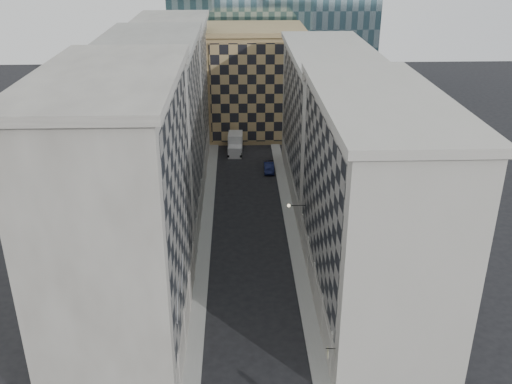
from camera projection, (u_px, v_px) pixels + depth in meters
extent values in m
cube|color=gray|center=(206.00, 231.00, 69.30)|extent=(1.50, 100.00, 0.15)
cube|color=gray|center=(292.00, 229.00, 69.64)|extent=(1.50, 100.00, 0.15)
cube|color=gray|center=(121.00, 219.00, 47.11)|extent=(10.00, 22.00, 23.00)
cube|color=gray|center=(179.00, 201.00, 46.65)|extent=(0.25, 19.36, 18.00)
cube|color=gray|center=(185.00, 316.00, 51.34)|extent=(0.45, 21.12, 3.20)
cube|color=gray|center=(105.00, 76.00, 42.23)|extent=(10.80, 22.80, 0.70)
cylinder|color=gray|center=(174.00, 375.00, 43.57)|extent=(0.90, 0.90, 4.40)
cylinder|color=gray|center=(181.00, 330.00, 48.58)|extent=(0.90, 0.90, 4.40)
cylinder|color=gray|center=(186.00, 293.00, 53.59)|extent=(0.90, 0.90, 4.40)
cylinder|color=gray|center=(190.00, 262.00, 58.60)|extent=(0.90, 0.90, 4.40)
cube|color=gray|center=(155.00, 138.00, 67.35)|extent=(10.00, 22.00, 22.00)
cube|color=gray|center=(196.00, 125.00, 66.89)|extent=(0.25, 19.36, 17.00)
cube|color=gray|center=(199.00, 209.00, 71.37)|extent=(0.45, 21.12, 3.20)
cube|color=gray|center=(148.00, 40.00, 62.68)|extent=(10.80, 22.80, 0.70)
cylinder|color=gray|center=(193.00, 236.00, 63.61)|extent=(0.90, 0.90, 4.40)
cylinder|color=gray|center=(196.00, 214.00, 68.62)|extent=(0.90, 0.90, 4.40)
cylinder|color=gray|center=(199.00, 195.00, 73.63)|extent=(0.90, 0.90, 4.40)
cylinder|color=gray|center=(201.00, 179.00, 78.64)|extent=(0.90, 0.90, 4.40)
cube|color=gray|center=(173.00, 95.00, 87.60)|extent=(10.00, 22.00, 21.00)
cube|color=gray|center=(205.00, 85.00, 87.14)|extent=(0.25, 19.36, 16.00)
cube|color=gray|center=(207.00, 149.00, 91.41)|extent=(0.45, 21.12, 3.20)
cube|color=gray|center=(169.00, 22.00, 83.13)|extent=(10.80, 22.80, 0.70)
cylinder|color=gray|center=(203.00, 164.00, 83.65)|extent=(0.90, 0.90, 4.40)
cylinder|color=gray|center=(205.00, 151.00, 88.66)|extent=(0.90, 0.90, 4.40)
cylinder|color=gray|center=(206.00, 140.00, 93.67)|extent=(0.90, 0.90, 4.40)
cylinder|color=gray|center=(208.00, 129.00, 98.68)|extent=(0.90, 0.90, 4.40)
cube|color=#ACA99E|center=(373.00, 210.00, 52.07)|extent=(10.00, 26.00, 20.00)
cube|color=gray|center=(320.00, 195.00, 51.30)|extent=(0.25, 22.88, 15.00)
cube|color=#ACA99E|center=(316.00, 288.00, 55.38)|extent=(0.45, 24.96, 3.20)
cube|color=#ACA99E|center=(383.00, 99.00, 47.82)|extent=(10.80, 26.80, 0.70)
cylinder|color=#ACA99E|center=(336.00, 355.00, 45.66)|extent=(0.90, 0.90, 4.40)
cylinder|color=#ACA99E|center=(326.00, 315.00, 50.40)|extent=(0.90, 0.90, 4.40)
cylinder|color=#ACA99E|center=(318.00, 283.00, 55.14)|extent=(0.90, 0.90, 4.40)
cylinder|color=#ACA99E|center=(311.00, 255.00, 59.87)|extent=(0.90, 0.90, 4.40)
cylinder|color=#ACA99E|center=(306.00, 232.00, 64.61)|extent=(0.90, 0.90, 4.40)
cube|color=#ACA99E|center=(328.00, 125.00, 76.87)|extent=(10.00, 28.00, 19.00)
cube|color=gray|center=(292.00, 115.00, 76.10)|extent=(0.25, 24.64, 14.00)
cube|color=#ACA99E|center=(291.00, 179.00, 79.97)|extent=(0.45, 26.88, 3.20)
cube|color=#ACA99E|center=(332.00, 51.00, 72.82)|extent=(10.80, 28.80, 0.70)
cube|color=#A48256|center=(255.00, 84.00, 100.47)|extent=(16.00, 14.00, 18.00)
cube|color=tan|center=(256.00, 94.00, 94.00)|extent=(15.20, 0.25, 16.50)
cube|color=#A48256|center=(255.00, 29.00, 96.60)|extent=(16.80, 14.80, 0.80)
cube|color=#2B2721|center=(242.00, 41.00, 111.10)|extent=(6.00, 6.00, 28.00)
cylinder|color=gray|center=(178.00, 302.00, 42.34)|extent=(0.10, 2.33, 2.33)
cylinder|color=gray|center=(182.00, 273.00, 45.98)|extent=(0.10, 2.33, 2.33)
cylinder|color=black|center=(297.00, 205.00, 61.65)|extent=(1.80, 0.08, 0.08)
sphere|color=#FFE5B2|center=(289.00, 206.00, 61.62)|extent=(0.36, 0.36, 0.36)
cube|color=silver|center=(235.00, 151.00, 92.40)|extent=(2.30, 2.49, 1.80)
cube|color=silver|center=(235.00, 142.00, 94.51)|extent=(2.45, 3.70, 3.10)
cylinder|color=black|center=(228.00, 156.00, 91.86)|extent=(0.34, 0.91, 0.90)
cylinder|color=black|center=(241.00, 156.00, 91.85)|extent=(0.34, 0.91, 0.90)
cylinder|color=black|center=(230.00, 146.00, 96.06)|extent=(0.34, 0.91, 0.90)
cylinder|color=black|center=(242.00, 146.00, 96.05)|extent=(0.34, 0.91, 0.90)
imported|color=#0E1436|center=(269.00, 167.00, 86.60)|extent=(1.60, 4.33, 1.42)
cylinder|color=black|center=(331.00, 349.00, 43.37)|extent=(0.74, 0.13, 0.06)
cube|color=tan|center=(328.00, 352.00, 43.52)|extent=(0.11, 0.65, 0.65)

